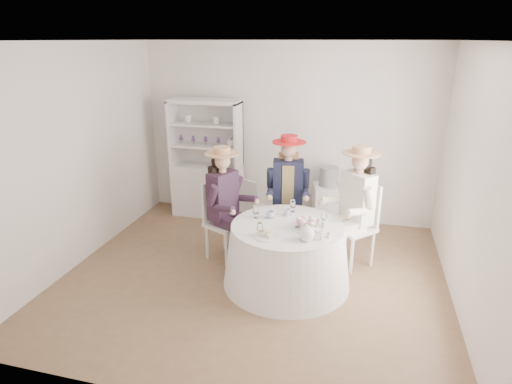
# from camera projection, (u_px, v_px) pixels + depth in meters

# --- Properties ---
(ground) EXTENTS (4.50, 4.50, 0.00)m
(ground) POSITION_uv_depth(u_px,v_px,m) (254.00, 276.00, 5.19)
(ground) COLOR brown
(ground) RESTS_ON ground
(ceiling) EXTENTS (4.50, 4.50, 0.00)m
(ceiling) POSITION_uv_depth(u_px,v_px,m) (254.00, 41.00, 4.28)
(ceiling) COLOR white
(ceiling) RESTS_ON wall_back
(wall_back) EXTENTS (4.50, 0.00, 4.50)m
(wall_back) POSITION_uv_depth(u_px,v_px,m) (287.00, 133.00, 6.56)
(wall_back) COLOR silver
(wall_back) RESTS_ON ground
(wall_front) EXTENTS (4.50, 0.00, 4.50)m
(wall_front) POSITION_uv_depth(u_px,v_px,m) (179.00, 251.00, 2.92)
(wall_front) COLOR silver
(wall_front) RESTS_ON ground
(wall_left) EXTENTS (0.00, 4.50, 4.50)m
(wall_left) POSITION_uv_depth(u_px,v_px,m) (77.00, 156.00, 5.27)
(wall_left) COLOR silver
(wall_left) RESTS_ON ground
(wall_right) EXTENTS (0.00, 4.50, 4.50)m
(wall_right) POSITION_uv_depth(u_px,v_px,m) (474.00, 186.00, 4.21)
(wall_right) COLOR silver
(wall_right) RESTS_ON ground
(tea_table) EXTENTS (1.48, 1.48, 0.73)m
(tea_table) POSITION_uv_depth(u_px,v_px,m) (287.00, 254.00, 4.94)
(tea_table) COLOR white
(tea_table) RESTS_ON ground
(hutch) EXTENTS (1.13, 0.49, 1.86)m
(hutch) POSITION_uv_depth(u_px,v_px,m) (208.00, 175.00, 6.82)
(hutch) COLOR silver
(hutch) RESTS_ON ground
(side_table) EXTENTS (0.50, 0.50, 0.65)m
(side_table) POSITION_uv_depth(u_px,v_px,m) (327.00, 206.00, 6.50)
(side_table) COLOR silver
(side_table) RESTS_ON ground
(hatbox) EXTENTS (0.36, 0.36, 0.29)m
(hatbox) POSITION_uv_depth(u_px,v_px,m) (329.00, 176.00, 6.35)
(hatbox) COLOR black
(hatbox) RESTS_ON side_table
(guest_left) EXTENTS (0.63, 0.57, 1.49)m
(guest_left) POSITION_uv_depth(u_px,v_px,m) (225.00, 198.00, 5.35)
(guest_left) COLOR silver
(guest_left) RESTS_ON ground
(guest_mid) EXTENTS (0.58, 0.61, 1.55)m
(guest_mid) POSITION_uv_depth(u_px,v_px,m) (288.00, 186.00, 5.68)
(guest_mid) COLOR silver
(guest_mid) RESTS_ON ground
(guest_right) EXTENTS (0.65, 0.65, 1.54)m
(guest_right) POSITION_uv_depth(u_px,v_px,m) (356.00, 200.00, 5.19)
(guest_right) COLOR silver
(guest_right) RESTS_ON ground
(spare_chair) EXTENTS (0.50, 0.50, 0.89)m
(spare_chair) POSITION_uv_depth(u_px,v_px,m) (252.00, 206.00, 6.08)
(spare_chair) COLOR silver
(spare_chair) RESTS_ON ground
(teacup_a) EXTENTS (0.12, 0.12, 0.08)m
(teacup_a) POSITION_uv_depth(u_px,v_px,m) (270.00, 215.00, 5.00)
(teacup_a) COLOR white
(teacup_a) RESTS_ON tea_table
(teacup_b) EXTENTS (0.09, 0.09, 0.07)m
(teacup_b) POSITION_uv_depth(u_px,v_px,m) (287.00, 213.00, 5.08)
(teacup_b) COLOR white
(teacup_b) RESTS_ON tea_table
(teacup_c) EXTENTS (0.10, 0.10, 0.06)m
(teacup_c) POSITION_uv_depth(u_px,v_px,m) (310.00, 222.00, 4.84)
(teacup_c) COLOR white
(teacup_c) RESTS_ON tea_table
(flower_bowl) EXTENTS (0.25, 0.25, 0.05)m
(flower_bowl) POSITION_uv_depth(u_px,v_px,m) (306.00, 224.00, 4.78)
(flower_bowl) COLOR white
(flower_bowl) RESTS_ON tea_table
(flower_arrangement) EXTENTS (0.19, 0.18, 0.07)m
(flower_arrangement) POSITION_uv_depth(u_px,v_px,m) (306.00, 222.00, 4.68)
(flower_arrangement) COLOR #E17082
(flower_arrangement) RESTS_ON tea_table
(table_teapot) EXTENTS (0.24, 0.17, 0.18)m
(table_teapot) POSITION_uv_depth(u_px,v_px,m) (307.00, 234.00, 4.43)
(table_teapot) COLOR white
(table_teapot) RESTS_ON tea_table
(sandwich_plate) EXTENTS (0.29, 0.29, 0.06)m
(sandwich_plate) POSITION_uv_depth(u_px,v_px,m) (267.00, 235.00, 4.54)
(sandwich_plate) COLOR white
(sandwich_plate) RESTS_ON tea_table
(cupcake_stand) EXTENTS (0.21, 0.21, 0.20)m
(cupcake_stand) POSITION_uv_depth(u_px,v_px,m) (322.00, 231.00, 4.50)
(cupcake_stand) COLOR white
(cupcake_stand) RESTS_ON tea_table
(stemware_set) EXTENTS (0.87, 0.84, 0.15)m
(stemware_set) POSITION_uv_depth(u_px,v_px,m) (288.00, 219.00, 4.79)
(stemware_set) COLOR white
(stemware_set) RESTS_ON tea_table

